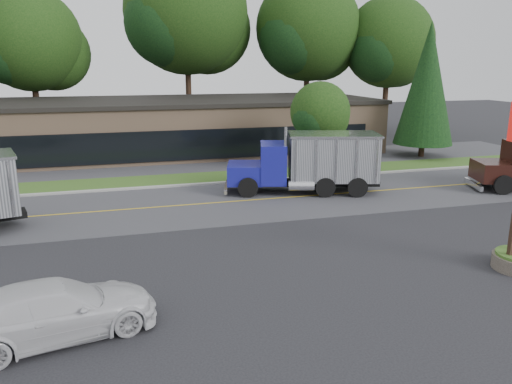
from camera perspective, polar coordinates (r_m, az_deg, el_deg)
The scene contains 15 objects.
ground at distance 17.77m, azimuth -4.33°, elevation -9.28°, with size 140.00×140.00×0.00m, color #2E2E33.
road at distance 26.16m, azimuth -8.25°, elevation -1.53°, with size 60.00×8.00×0.02m, color #4D4D51.
center_line at distance 26.16m, azimuth -8.25°, elevation -1.53°, with size 60.00×0.12×0.01m, color gold.
curb at distance 30.19m, azimuth -9.31°, elevation 0.60°, with size 60.00×0.30×0.12m, color #9E9E99.
grass_verge at distance 31.94m, azimuth -9.68°, elevation 1.34°, with size 60.00×3.40×0.03m, color #33541C.
far_parking at distance 36.80m, azimuth -10.53°, elevation 3.04°, with size 60.00×7.00×0.02m, color #4D4D51.
strip_mall at distance 42.59m, azimuth -8.73°, elevation 7.38°, with size 32.00×12.00×4.00m, color tan.
tree_far_b at distance 50.56m, azimuth -24.20°, elevation 15.06°, with size 9.59×9.02×13.67m.
tree_far_c at distance 50.82m, azimuth -7.78°, elevation 19.07°, with size 12.43×11.70×17.74m.
tree_far_d at distance 52.83m, azimuth 6.05°, elevation 17.55°, with size 11.03×10.38×15.74m.
tree_far_e at distance 54.43m, azimuth 14.97°, elevation 15.73°, with size 9.64×9.07×13.75m.
evergreen_right at distance 41.11m, azimuth 18.95°, elevation 11.61°, with size 4.51×4.51×10.25m.
tree_verge at distance 33.86m, azimuth 7.39°, elevation 8.75°, with size 4.23×3.98×6.03m.
dump_truck_blue at distance 28.33m, azimuth 6.39°, elevation 3.53°, with size 8.77×4.63×3.36m.
rally_car at distance 14.66m, azimuth -21.96°, elevation -12.42°, with size 2.17×5.34×1.55m, color silver.
Camera 1 is at (-3.10, -15.97, 7.15)m, focal length 35.00 mm.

